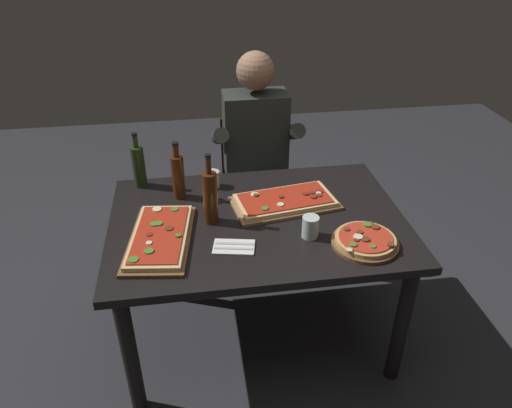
{
  "coord_description": "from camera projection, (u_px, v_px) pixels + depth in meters",
  "views": [
    {
      "loc": [
        -0.29,
        -1.9,
        2.0
      ],
      "look_at": [
        0.0,
        0.05,
        0.79
      ],
      "focal_mm": 33.85,
      "sensor_mm": 36.0,
      "label": 1
    }
  ],
  "objects": [
    {
      "name": "oil_bottle_amber",
      "position": [
        178.0,
        175.0,
        2.41
      ],
      "size": [
        0.06,
        0.06,
        0.3
      ],
      "color": "#47230F",
      "rests_on": "dining_table"
    },
    {
      "name": "vinegar_bottle_green",
      "position": [
        210.0,
        197.0,
        2.21
      ],
      "size": [
        0.07,
        0.07,
        0.35
      ],
      "color": "#47230F",
      "rests_on": "dining_table"
    },
    {
      "name": "napkin_cutlery_set",
      "position": [
        234.0,
        247.0,
        2.1
      ],
      "size": [
        0.2,
        0.14,
        0.01
      ],
      "color": "white",
      "rests_on": "dining_table"
    },
    {
      "name": "tumbler_near_camera",
      "position": [
        310.0,
        227.0,
        2.15
      ],
      "size": [
        0.08,
        0.08,
        0.1
      ],
      "color": "silver",
      "rests_on": "dining_table"
    },
    {
      "name": "diner_chair",
      "position": [
        254.0,
        179.0,
        3.17
      ],
      "size": [
        0.44,
        0.44,
        0.87
      ],
      "color": "black",
      "rests_on": "ground_plane"
    },
    {
      "name": "seated_diner",
      "position": [
        256.0,
        151.0,
        2.93
      ],
      "size": [
        0.53,
        0.41,
        1.33
      ],
      "color": "#23232D",
      "rests_on": "ground_plane"
    },
    {
      "name": "pizza_rectangular_front",
      "position": [
        285.0,
        201.0,
        2.4
      ],
      "size": [
        0.55,
        0.35,
        0.05
      ],
      "color": "olive",
      "rests_on": "dining_table"
    },
    {
      "name": "wine_bottle_dark",
      "position": [
        139.0,
        165.0,
        2.51
      ],
      "size": [
        0.07,
        0.07,
        0.3
      ],
      "color": "#233819",
      "rests_on": "dining_table"
    },
    {
      "name": "tumbler_far_side",
      "position": [
        213.0,
        180.0,
        2.55
      ],
      "size": [
        0.07,
        0.07,
        0.09
      ],
      "color": "silver",
      "rests_on": "dining_table"
    },
    {
      "name": "ground_plane",
      "position": [
        257.0,
        329.0,
        2.69
      ],
      "size": [
        6.4,
        6.4,
        0.0
      ],
      "primitive_type": "plane",
      "color": "#2D2D33"
    },
    {
      "name": "pizza_round_far",
      "position": [
        365.0,
        241.0,
        2.11
      ],
      "size": [
        0.3,
        0.3,
        0.05
      ],
      "color": "brown",
      "rests_on": "dining_table"
    },
    {
      "name": "pizza_rectangular_left",
      "position": [
        160.0,
        237.0,
        2.14
      ],
      "size": [
        0.33,
        0.55,
        0.05
      ],
      "color": "brown",
      "rests_on": "dining_table"
    },
    {
      "name": "dining_table",
      "position": [
        258.0,
        235.0,
        2.35
      ],
      "size": [
        1.4,
        0.96,
        0.74
      ],
      "color": "black",
      "rests_on": "ground_plane"
    }
  ]
}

